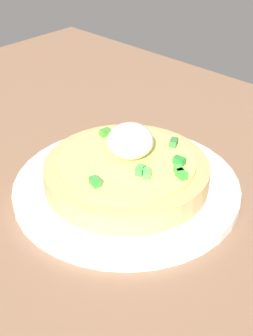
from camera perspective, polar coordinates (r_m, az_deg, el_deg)
dining_table at (r=58.44cm, az=-5.50°, el=-2.37°), size 93.80×78.51×2.62cm
plate at (r=55.08cm, az=-0.00°, el=-2.26°), size 26.01×26.01×1.20cm
pizza at (r=53.78cm, az=0.06°, el=-0.12°), size 18.74×18.74×6.91cm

